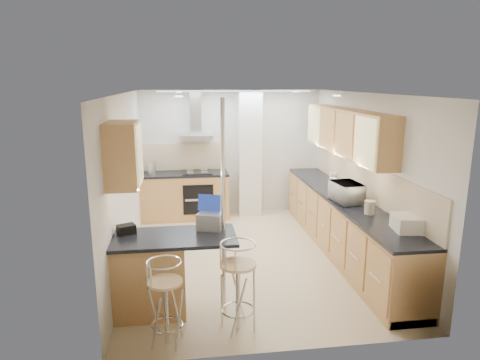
{
  "coord_description": "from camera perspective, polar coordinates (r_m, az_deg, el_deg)",
  "views": [
    {
      "loc": [
        -0.98,
        -6.13,
        2.68
      ],
      "look_at": [
        -0.11,
        0.2,
        1.19
      ],
      "focal_mm": 32.0,
      "sensor_mm": 36.0,
      "label": 1
    }
  ],
  "objects": [
    {
      "name": "ground",
      "position": [
        6.76,
        1.18,
        -10.2
      ],
      "size": [
        4.8,
        4.8,
        0.0
      ],
      "primitive_type": "plane",
      "color": "#CCB088",
      "rests_on": "ground"
    },
    {
      "name": "room_shell",
      "position": [
        6.73,
        3.48,
        3.4
      ],
      "size": [
        3.64,
        4.84,
        2.51
      ],
      "color": "silver",
      "rests_on": "ground"
    },
    {
      "name": "right_counter",
      "position": [
        6.97,
        13.53,
        -5.78
      ],
      "size": [
        0.63,
        4.4,
        0.92
      ],
      "color": "#BD7A4B",
      "rests_on": "ground"
    },
    {
      "name": "back_counter",
      "position": [
        8.52,
        -7.34,
        -2.05
      ],
      "size": [
        1.7,
        0.63,
        0.92
      ],
      "color": "#BD7A4B",
      "rests_on": "ground"
    },
    {
      "name": "peninsula",
      "position": [
        5.17,
        -8.88,
        -12.23
      ],
      "size": [
        1.47,
        0.72,
        0.94
      ],
      "color": "#BD7A4B",
      "rests_on": "ground"
    },
    {
      "name": "microwave",
      "position": [
        6.5,
        14.06,
        -1.62
      ],
      "size": [
        0.41,
        0.57,
        0.29
      ],
      "primitive_type": "imported",
      "rotation": [
        0.0,
        0.0,
        1.68
      ],
      "color": "white",
      "rests_on": "right_counter"
    },
    {
      "name": "laptop",
      "position": [
        5.14,
        -4.01,
        -5.49
      ],
      "size": [
        0.34,
        0.3,
        0.2
      ],
      "primitive_type": "cube",
      "rotation": [
        0.0,
        0.0,
        -0.32
      ],
      "color": "#95989C",
      "rests_on": "peninsula"
    },
    {
      "name": "bag",
      "position": [
        5.16,
        -14.92,
        -6.38
      ],
      "size": [
        0.24,
        0.21,
        0.11
      ],
      "primitive_type": "cube",
      "rotation": [
        0.0,
        0.0,
        0.42
      ],
      "color": "black",
      "rests_on": "peninsula"
    },
    {
      "name": "bar_stool_near",
      "position": [
        4.6,
        -9.87,
        -15.82
      ],
      "size": [
        0.43,
        0.43,
        0.93
      ],
      "primitive_type": null,
      "rotation": [
        0.0,
        0.0,
        0.14
      ],
      "color": "tan",
      "rests_on": "ground"
    },
    {
      "name": "bar_stool_end",
      "position": [
        4.76,
        -0.27,
        -14.01
      ],
      "size": [
        0.58,
        0.58,
        1.02
      ],
      "primitive_type": null,
      "rotation": [
        0.0,
        0.0,
        0.68
      ],
      "color": "tan",
      "rests_on": "ground"
    },
    {
      "name": "jar_a",
      "position": [
        7.21,
        12.3,
        -0.49
      ],
      "size": [
        0.16,
        0.16,
        0.19
      ],
      "primitive_type": "cylinder",
      "rotation": [
        0.0,
        0.0,
        0.39
      ],
      "color": "white",
      "rests_on": "right_counter"
    },
    {
      "name": "jar_b",
      "position": [
        7.87,
        12.23,
        0.47
      ],
      "size": [
        0.11,
        0.11,
        0.14
      ],
      "primitive_type": "cylinder",
      "rotation": [
        0.0,
        0.0,
        0.04
      ],
      "color": "white",
      "rests_on": "right_counter"
    },
    {
      "name": "jar_c",
      "position": [
        6.02,
        16.9,
        -3.52
      ],
      "size": [
        0.17,
        0.17,
        0.18
      ],
      "primitive_type": "cylinder",
      "rotation": [
        0.0,
        0.0,
        0.24
      ],
      "color": "#BDB797",
      "rests_on": "right_counter"
    },
    {
      "name": "jar_d",
      "position": [
        6.67,
        14.78,
        -1.91
      ],
      "size": [
        0.12,
        0.12,
        0.16
      ],
      "primitive_type": "cylinder",
      "rotation": [
        0.0,
        0.0,
        0.18
      ],
      "color": "white",
      "rests_on": "right_counter"
    },
    {
      "name": "bread_bin",
      "position": [
        5.51,
        21.3,
        -5.38
      ],
      "size": [
        0.33,
        0.39,
        0.19
      ],
      "primitive_type": "cube",
      "rotation": [
        0.0,
        0.0,
        -0.13
      ],
      "color": "white",
      "rests_on": "right_counter"
    },
    {
      "name": "kettle",
      "position": [
        8.39,
        -11.68,
        1.57
      ],
      "size": [
        0.16,
        0.16,
        0.23
      ],
      "primitive_type": "cylinder",
      "color": "silver",
      "rests_on": "back_counter"
    }
  ]
}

